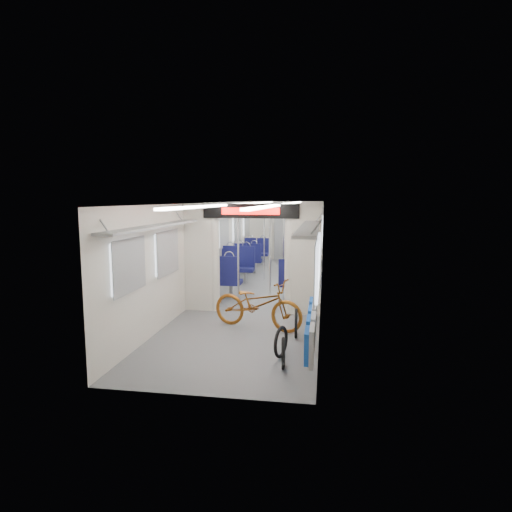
% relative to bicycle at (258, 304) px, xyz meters
% --- Properties ---
extents(carriage, '(12.00, 12.02, 2.31)m').
position_rel_bicycle_xyz_m(carriage, '(-0.31, 2.90, 1.03)').
color(carriage, '#515456').
rests_on(carriage, ground).
extents(bicycle, '(1.89, 1.12, 0.94)m').
position_rel_bicycle_xyz_m(bicycle, '(0.00, 0.00, 0.00)').
color(bicycle, brown).
rests_on(bicycle, ground).
extents(flip_bench, '(0.12, 2.08, 0.48)m').
position_rel_bicycle_xyz_m(flip_bench, '(1.04, -1.62, 0.11)').
color(flip_bench, gray).
rests_on(flip_bench, carriage).
extents(bike_hoop_a, '(0.10, 0.46, 0.46)m').
position_rel_bicycle_xyz_m(bike_hoop_a, '(0.65, -1.83, -0.26)').
color(bike_hoop_a, black).
rests_on(bike_hoop_a, ground).
extents(bike_hoop_b, '(0.19, 0.48, 0.49)m').
position_rel_bicycle_xyz_m(bike_hoop_b, '(0.58, -1.39, -0.25)').
color(bike_hoop_b, black).
rests_on(bike_hoop_b, ground).
extents(bike_hoop_c, '(0.08, 0.52, 0.52)m').
position_rel_bicycle_xyz_m(bike_hoop_c, '(0.74, -0.43, -0.23)').
color(bike_hoop_c, black).
rests_on(bike_hoop_c, ground).
extents(seat_bay_near_left, '(0.96, 2.33, 1.18)m').
position_rel_bicycle_xyz_m(seat_bay_near_left, '(-1.25, 3.23, 0.11)').
color(seat_bay_near_left, '#0E0F40').
rests_on(seat_bay_near_left, ground).
extents(seat_bay_near_right, '(0.93, 2.15, 1.12)m').
position_rel_bicycle_xyz_m(seat_bay_near_right, '(0.62, 3.17, 0.08)').
color(seat_bay_near_right, '#0E0F40').
rests_on(seat_bay_near_right, ground).
extents(seat_bay_far_left, '(0.90, 2.03, 1.09)m').
position_rel_bicycle_xyz_m(seat_bay_far_left, '(-1.25, 6.75, 0.07)').
color(seat_bay_far_left, '#0E0F40').
rests_on(seat_bay_far_left, ground).
extents(seat_bay_far_right, '(0.92, 2.11, 1.11)m').
position_rel_bicycle_xyz_m(seat_bay_far_right, '(0.62, 6.86, 0.08)').
color(seat_bay_far_right, '#0E0F40').
rests_on(seat_bay_far_right, ground).
extents(stanchion_near_left, '(0.04, 0.04, 2.30)m').
position_rel_bicycle_xyz_m(stanchion_near_left, '(-0.67, 1.53, 0.68)').
color(stanchion_near_left, silver).
rests_on(stanchion_near_left, ground).
extents(stanchion_near_right, '(0.05, 0.05, 2.30)m').
position_rel_bicycle_xyz_m(stanchion_near_right, '(-0.02, 1.95, 0.68)').
color(stanchion_near_right, silver).
rests_on(stanchion_near_right, ground).
extents(stanchion_far_left, '(0.04, 0.04, 2.30)m').
position_rel_bicycle_xyz_m(stanchion_far_left, '(-0.56, 4.82, 0.68)').
color(stanchion_far_left, silver).
rests_on(stanchion_far_left, ground).
extents(stanchion_far_right, '(0.05, 0.05, 2.30)m').
position_rel_bicycle_xyz_m(stanchion_far_right, '(0.01, 4.91, 0.68)').
color(stanchion_far_right, silver).
rests_on(stanchion_far_right, ground).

